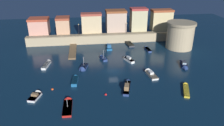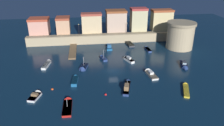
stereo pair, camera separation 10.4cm
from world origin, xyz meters
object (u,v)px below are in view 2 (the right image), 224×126
Objects in this scene: moored_boat_13 at (128,43)px; mooring_buoy_1 at (52,89)px; moored_boat_7 at (103,58)px; moored_boat_8 at (186,88)px; moored_boat_5 at (127,86)px; moored_boat_0 at (150,73)px; moored_boat_1 at (36,95)px; mooring_buoy_0 at (106,95)px; quay_lamp_0 at (79,28)px; moored_boat_12 at (75,80)px; moored_boat_9 at (128,59)px; quay_lamp_1 at (127,26)px; moored_boat_11 at (147,49)px; moored_boat_10 at (68,104)px; moored_boat_3 at (47,64)px; fortress_tower at (180,35)px; moored_boat_4 at (184,66)px; moored_boat_6 at (83,68)px; moored_boat_2 at (109,47)px.

mooring_buoy_1 is at bearing 135.64° from moored_boat_13.
moored_boat_7 is 0.64× the size of moored_boat_8.
moored_boat_0 is at bearing -33.36° from moored_boat_5.
moored_boat_1 is 8.35× the size of mooring_buoy_0.
quay_lamp_0 is 0.71× the size of moored_boat_12.
moored_boat_5 reaches higher than mooring_buoy_1.
moored_boat_5 is 1.07× the size of moored_boat_13.
moored_boat_1 reaches higher than moored_boat_8.
moored_boat_9 is at bearing 34.70° from mooring_buoy_1.
quay_lamp_1 is at bearing -19.84° from moored_boat_1.
moored_boat_8 is at bearing 179.48° from moored_boat_11.
moored_boat_10 is 39.48m from moored_boat_13.
moored_boat_10 is (-25.57, -2.73, -0.01)m from moored_boat_8.
moored_boat_8 reaches higher than mooring_buoy_1.
mooring_buoy_1 is (-5.88, -30.31, -5.68)m from quay_lamp_0.
quay_lamp_0 reaches higher than moored_boat_1.
moored_boat_3 is at bearing 17.85° from moored_boat_1.
fortress_tower is at bearing -48.34° from moored_boat_0.
moored_boat_3 is 36.53m from moored_boat_8.
moored_boat_5 is 15.39m from moored_boat_9.
quay_lamp_0 is 0.73× the size of moored_boat_9.
moored_boat_7 reaches higher than moored_boat_9.
moored_boat_13 is (19.05, 34.59, 0.08)m from moored_boat_10.
quay_lamp_1 is 38.15m from mooring_buoy_1.
moored_boat_7 is at bearing 62.37° from moored_boat_8.
moored_boat_9 is 1.02× the size of moored_boat_11.
quay_lamp_1 is at bearing -5.42° from moored_boat_0.
moored_boat_11 is 29.81m from mooring_buoy_0.
moored_boat_11 is at bearing -138.28° from moored_boat_4.
moored_boat_7 is at bearing -72.88° from moored_boat_3.
moored_boat_13 reaches higher than mooring_buoy_0.
fortress_tower is 1.76× the size of moored_boat_9.
quay_lamp_1 is at bearing 5.54° from moored_boat_5.
mooring_buoy_0 is (-11.94, -8.10, -0.34)m from moored_boat_0.
moored_boat_7 is 7.32m from moored_boat_9.
moored_boat_4 is at bearing -160.32° from moored_boat_11.
moored_boat_7 reaches higher than moored_boat_1.
quay_lamp_1 reaches higher than moored_boat_0.
moored_boat_8 is 25.33m from moored_boat_12.
moored_boat_10 is 7.46m from mooring_buoy_1.
moored_boat_11 is (30.55, 23.81, -0.01)m from moored_boat_1.
quay_lamp_1 is 17.69m from moored_boat_9.
moored_boat_6 is 13.49m from moored_boat_9.
fortress_tower reaches higher than moored_boat_2.
moored_boat_4 is at bearing -39.41° from quay_lamp_0.
mooring_buoy_1 is at bearing -60.25° from moored_boat_4.
moored_boat_0 reaches higher than moored_boat_1.
moored_boat_10 is (-8.86, -22.01, -0.13)m from moored_boat_7.
moored_boat_5 is 13.25× the size of mooring_buoy_1.
moored_boat_2 is (-8.08, 20.21, 0.19)m from moored_boat_0.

